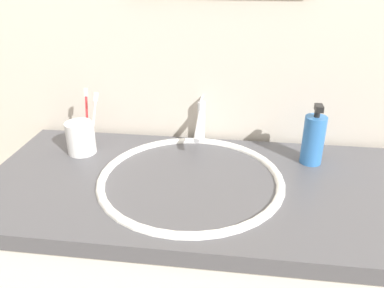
% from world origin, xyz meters
% --- Properties ---
extents(tiled_wall_back, '(2.35, 0.04, 2.40)m').
position_xyz_m(tiled_wall_back, '(0.00, 0.31, 1.20)').
color(tiled_wall_back, beige).
rests_on(tiled_wall_back, ground).
extents(sink_basin, '(0.49, 0.49, 0.10)m').
position_xyz_m(sink_basin, '(-0.03, 0.01, 0.85)').
color(sink_basin, white).
rests_on(sink_basin, vanity_counter).
extents(faucet, '(0.02, 0.17, 0.14)m').
position_xyz_m(faucet, '(-0.03, 0.24, 0.95)').
color(faucet, silver).
rests_on(faucet, sink_basin).
extents(toothbrush_cup, '(0.08, 0.08, 0.10)m').
position_xyz_m(toothbrush_cup, '(-0.38, 0.12, 0.93)').
color(toothbrush_cup, white).
rests_on(toothbrush_cup, vanity_counter).
extents(toothbrush_red, '(0.01, 0.05, 0.18)m').
position_xyz_m(toothbrush_red, '(-0.37, 0.18, 0.99)').
color(toothbrush_red, red).
rests_on(toothbrush_red, toothbrush_cup).
extents(toothbrush_white, '(0.04, 0.03, 0.18)m').
position_xyz_m(toothbrush_white, '(-0.33, 0.14, 0.99)').
color(toothbrush_white, white).
rests_on(toothbrush_white, toothbrush_cup).
extents(soap_dispenser, '(0.06, 0.06, 0.18)m').
position_xyz_m(soap_dispenser, '(0.30, 0.15, 0.95)').
color(soap_dispenser, '#3372BF').
rests_on(soap_dispenser, vanity_counter).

